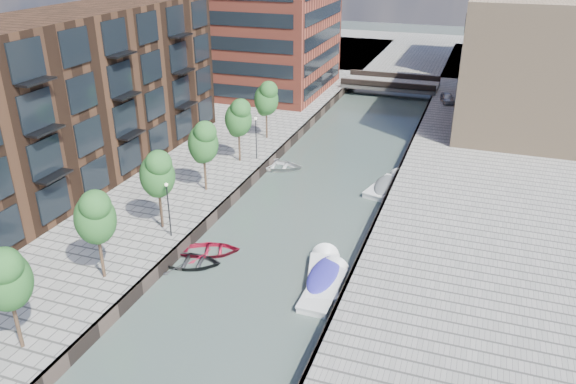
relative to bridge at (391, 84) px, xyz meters
The scene contains 25 objects.
water 32.03m from the bridge, 90.00° to the right, with size 300.00×300.00×0.00m, color #38473F.
quay_left 48.17m from the bridge, 138.37° to the right, with size 60.00×140.00×1.00m, color gray.
quay_right 35.79m from the bridge, 63.43° to the right, with size 20.00×140.00×1.00m, color gray.
quay_wall_left 32.59m from the bridge, 100.79° to the right, with size 0.25×140.00×1.00m, color #332823.
quay_wall_right 32.59m from the bridge, 79.21° to the right, with size 0.25×140.00×1.00m, color #332823.
far_closure 28.01m from the bridge, 90.00° to the left, with size 80.00×40.00×1.00m, color gray.
apartment_block 46.99m from the bridge, 115.46° to the right, with size 8.00×38.00×14.00m, color black.
tan_block_near 19.99m from the bridge, 32.01° to the right, with size 12.00×25.00×14.00m, color #997C5E.
tan_block_far 23.87m from the bridge, 45.00° to the left, with size 12.00×20.00×16.00m, color #997C5E.
bridge is the anchor object (origin of this frame).
tree_1 61.71m from the bridge, 97.93° to the right, with size 2.50×2.50×5.95m.
tree_2 54.81m from the bridge, 98.95° to the right, with size 2.50×2.50×5.95m.
tree_3 47.92m from the bridge, 100.25° to the right, with size 2.50×2.50×5.95m.
tree_4 41.08m from the bridge, 102.00° to the right, with size 2.50×2.50×5.95m.
tree_5 34.30m from the bridge, 104.44° to the right, with size 2.50×2.50×5.95m.
tree_6 27.63m from the bridge, 108.10° to the right, with size 2.50×2.50×5.95m.
lamp_1 48.58m from the bridge, 98.53° to the right, with size 0.24×0.24×4.12m.
lamp_2 32.87m from the bridge, 102.68° to the right, with size 0.24×0.24×4.12m.
sloop_2 47.94m from the bridge, 95.10° to the right, with size 3.01×4.22×0.87m, color maroon.
sloop_3 31.95m from the bridge, 99.74° to the right, with size 3.67×5.14×1.07m, color silver.
sloop_4 49.90m from the bridge, 95.66° to the right, with size 3.18×4.45×0.92m, color black.
motorboat_2 49.28m from the bridge, 84.58° to the right, with size 1.98×5.57×1.85m.
motorboat_3 48.10m from the bridge, 85.05° to the right, with size 3.26×6.05×1.92m.
motorboat_4 32.89m from the bridge, 80.33° to the right, with size 3.18×5.83×1.85m.
car 10.08m from the bridge, 34.99° to the right, with size 1.41×3.50×1.19m, color #A3A4A7.
Camera 1 is at (12.39, -6.30, 20.71)m, focal length 35.00 mm.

